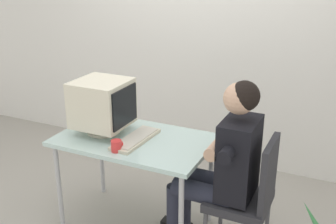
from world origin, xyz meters
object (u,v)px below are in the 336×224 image
crt_monitor (103,104)px  desk_mug (116,146)px  desk (135,146)px  office_chair (249,194)px  keyboard (136,139)px  person_seated (222,162)px

crt_monitor → desk_mug: (0.26, -0.24, -0.19)m
desk → crt_monitor: bearing=179.7°
crt_monitor → desk: bearing=-0.3°
desk → desk_mug: size_ratio=13.31×
desk → crt_monitor: size_ratio=2.79×
desk → office_chair: (0.89, -0.02, -0.17)m
keyboard → person_seated: bearing=1.3°
desk → person_seated: person_seated is taller
desk → person_seated: bearing=-2.0°
desk → person_seated: (0.69, -0.02, 0.02)m
crt_monitor → keyboard: (0.30, -0.04, -0.21)m
desk → keyboard: bearing=-48.7°
person_seated → desk_mug: bearing=-162.6°
keyboard → office_chair: bearing=1.0°
office_chair → desk_mug: (-0.89, -0.22, 0.27)m
person_seated → desk: bearing=178.0°
desk_mug → crt_monitor: bearing=136.8°
desk_mug → person_seated: bearing=17.4°
desk → office_chair: bearing=-1.5°
keyboard → desk_mug: (-0.04, -0.20, 0.03)m
keyboard → desk_mug: desk_mug is taller
desk → keyboard: (0.03, -0.04, 0.08)m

